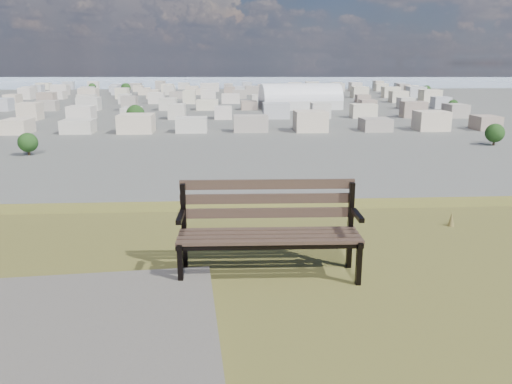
{
  "coord_description": "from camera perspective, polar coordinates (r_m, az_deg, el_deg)",
  "views": [
    {
      "loc": [
        -0.32,
        -2.43,
        26.92
      ],
      "look_at": [
        0.06,
        3.84,
        25.3
      ],
      "focal_mm": 35.0,
      "sensor_mm": 36.0,
      "label": 1
    }
  ],
  "objects": [
    {
      "name": "far_hills",
      "position": [
        1406.66,
        -6.05,
        14.35
      ],
      "size": [
        2050.0,
        340.0,
        60.0
      ],
      "color": "#9DA8C2",
      "rests_on": "ground"
    },
    {
      "name": "park_bench",
      "position": [
        4.61,
        1.43,
        -3.66
      ],
      "size": [
        1.66,
        0.57,
        0.86
      ],
      "rotation": [
        0.0,
        0.0,
        -0.02
      ],
      "color": "#402F25",
      "rests_on": "hilltop_mesa"
    },
    {
      "name": "city_trees",
      "position": [
        323.24,
        -8.15,
        10.43
      ],
      "size": [
        406.52,
        387.2,
        9.98
      ],
      "color": "#302418",
      "rests_on": "ground"
    },
    {
      "name": "arena",
      "position": [
        307.54,
        5.06,
        10.3
      ],
      "size": [
        50.16,
        26.37,
        20.23
      ],
      "rotation": [
        0.0,
        0.0,
        0.13
      ],
      "color": "silver",
      "rests_on": "ground"
    },
    {
      "name": "city_blocks",
      "position": [
        397.56,
        -3.41,
        11.09
      ],
      "size": [
        395.0,
        361.0,
        7.0
      ],
      "color": "beige",
      "rests_on": "ground"
    },
    {
      "name": "bay_water",
      "position": [
        902.83,
        -3.46,
        12.76
      ],
      "size": [
        2400.0,
        700.0,
        0.12
      ],
      "primitive_type": "cube",
      "color": "#95AFBE",
      "rests_on": "ground"
    }
  ]
}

